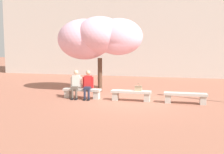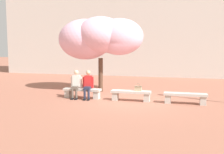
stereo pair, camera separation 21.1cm
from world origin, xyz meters
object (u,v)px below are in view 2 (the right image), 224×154
person_seated_left (76,83)px  cherry_tree_main (98,38)px  stone_bench_west_end (82,92)px  handbag (138,88)px  stone_bench_center (185,97)px  stone_bench_near_west (131,94)px  person_seated_right (88,83)px

person_seated_left → cherry_tree_main: cherry_tree_main is taller
stone_bench_west_end → handbag: 2.62m
stone_bench_center → stone_bench_west_end: bearing=180.0°
cherry_tree_main → stone_bench_near_west: bearing=-44.5°
stone_bench_near_west → person_seated_left: person_seated_left is taller
stone_bench_center → cherry_tree_main: 5.64m
stone_bench_center → handbag: (-1.96, -0.01, 0.28)m
stone_bench_near_west → stone_bench_center: (2.28, 0.00, 0.00)m
person_seated_left → person_seated_right: 0.59m
stone_bench_west_end → cherry_tree_main: cherry_tree_main is taller
stone_bench_west_end → stone_bench_center: 4.57m
stone_bench_near_west → person_seated_right: person_seated_right is taller
stone_bench_west_end → handbag: handbag is taller
cherry_tree_main → person_seated_right: bearing=-83.3°
handbag → stone_bench_center: bearing=0.3°
stone_bench_near_west → stone_bench_center: 2.28m
stone_bench_near_west → cherry_tree_main: 4.05m
stone_bench_west_end → handbag: (2.61, -0.01, 0.28)m
stone_bench_west_end → stone_bench_near_west: same height
person_seated_right → cherry_tree_main: size_ratio=0.28×
person_seated_right → stone_bench_west_end: bearing=170.3°
person_seated_left → cherry_tree_main: bearing=81.8°
stone_bench_near_west → stone_bench_west_end: bearing=180.0°
cherry_tree_main → handbag: bearing=-40.8°
stone_bench_center → person_seated_left: bearing=-179.4°
person_seated_left → handbag: person_seated_left is taller
person_seated_right → stone_bench_near_west: bearing=1.5°
stone_bench_west_end → stone_bench_center: size_ratio=1.00×
person_seated_left → handbag: bearing=0.8°
stone_bench_near_west → cherry_tree_main: cherry_tree_main is taller
stone_bench_west_end → person_seated_left: 0.49m
stone_bench_center → handbag: 1.98m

